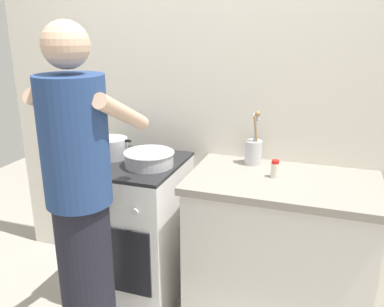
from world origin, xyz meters
TOP-DOWN VIEW (x-y plane):
  - back_wall at (0.20, 0.50)m, footprint 3.20×0.10m
  - countertop at (0.55, 0.15)m, footprint 1.00×0.60m
  - stove_range at (-0.35, 0.15)m, footprint 0.60×0.62m
  - pot at (-0.49, 0.18)m, footprint 0.27×0.20m
  - mixing_bowl at (-0.21, 0.12)m, footprint 0.30×0.30m
  - utensil_crock at (0.35, 0.34)m, footprint 0.10×0.10m
  - spice_bottle at (0.50, 0.17)m, footprint 0.04×0.04m
  - person at (-0.30, -0.44)m, footprint 0.41×0.50m

SIDE VIEW (x-z plane):
  - stove_range at x=-0.35m, z-range 0.00..0.90m
  - countertop at x=0.55m, z-range 0.00..0.90m
  - person at x=-0.30m, z-range 0.01..1.71m
  - spice_bottle at x=0.50m, z-range 0.90..0.99m
  - mixing_bowl at x=-0.21m, z-range 0.90..0.99m
  - pot at x=-0.49m, z-range 0.90..1.02m
  - utensil_crock at x=0.35m, z-range 0.83..1.15m
  - back_wall at x=0.20m, z-range 0.00..2.50m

